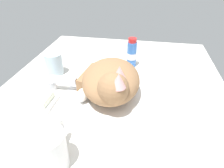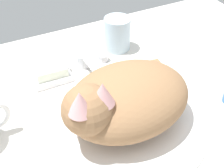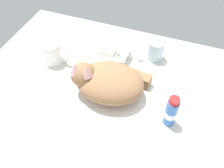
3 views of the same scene
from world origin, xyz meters
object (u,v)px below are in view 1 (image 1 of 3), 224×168
Objects in this scene: coffee_mug at (49,150)px; rinse_cup at (54,64)px; soap_bar at (44,99)px; cat at (110,81)px; toothpaste_bottle at (132,54)px; faucet at (56,84)px.

coffee_mug is 1.45× the size of rinse_cup.
rinse_cup is at bearing 14.25° from soap_bar.
cat reaches higher than soap_bar.
cat is 24.84cm from toothpaste_bottle.
cat is at bearing -115.74° from rinse_cup.
rinse_cup is (39.58, 16.75, -0.41)cm from coffee_mug.
cat is 3.86× the size of soap_bar.
faucet is 1.51× the size of rinse_cup.
rinse_cup reaches higher than faucet.
faucet is at bearing -154.84° from rinse_cup.
cat reaches higher than rinse_cup.
rinse_cup is at bearing 25.16° from faucet.
toothpaste_bottle is at bearing -47.07° from faucet.
rinse_cup is at bearing 22.94° from coffee_mug.
faucet is at bearing 132.93° from toothpaste_bottle.
cat is 3.17× the size of rinse_cup.
toothpaste_bottle is at bearing -14.43° from coffee_mug.
coffee_mug is at bearing 162.62° from cat.
soap_bar is at bearing 110.72° from cat.
faucet is at bearing -0.76° from soap_bar.
faucet is 0.48× the size of cat.
faucet is 1.04× the size of toothpaste_bottle.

